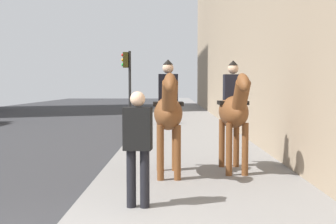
{
  "coord_description": "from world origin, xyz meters",
  "views": [
    {
      "loc": [
        -4.0,
        -1.48,
        1.9
      ],
      "look_at": [
        4.0,
        -1.41,
        1.4
      ],
      "focal_mm": 44.77,
      "sensor_mm": 36.0,
      "label": 1
    }
  ],
  "objects_px": {
    "mounted_horse_near": "(168,111)",
    "mounted_horse_far": "(234,110)",
    "traffic_light_near_curb": "(128,76)",
    "pedestrian_greeting": "(138,141)"
  },
  "relations": [
    {
      "from": "mounted_horse_near",
      "to": "mounted_horse_far",
      "type": "relative_size",
      "value": 1.0
    },
    {
      "from": "traffic_light_near_curb",
      "to": "mounted_horse_near",
      "type": "bearing_deg",
      "value": -169.84
    },
    {
      "from": "pedestrian_greeting",
      "to": "traffic_light_near_curb",
      "type": "bearing_deg",
      "value": 11.99
    },
    {
      "from": "pedestrian_greeting",
      "to": "traffic_light_near_curb",
      "type": "xyz_separation_m",
      "value": [
        12.98,
        1.52,
        1.25
      ]
    },
    {
      "from": "mounted_horse_far",
      "to": "pedestrian_greeting",
      "type": "distance_m",
      "value": 3.15
    },
    {
      "from": "mounted_horse_near",
      "to": "pedestrian_greeting",
      "type": "distance_m",
      "value": 2.21
    },
    {
      "from": "mounted_horse_near",
      "to": "traffic_light_near_curb",
      "type": "xyz_separation_m",
      "value": [
        10.83,
        1.94,
        0.95
      ]
    },
    {
      "from": "mounted_horse_near",
      "to": "pedestrian_greeting",
      "type": "xyz_separation_m",
      "value": [
        -2.15,
        0.42,
        -0.31
      ]
    },
    {
      "from": "mounted_horse_far",
      "to": "pedestrian_greeting",
      "type": "bearing_deg",
      "value": -36.8
    },
    {
      "from": "pedestrian_greeting",
      "to": "mounted_horse_near",
      "type": "bearing_deg",
      "value": -5.8
    }
  ]
}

